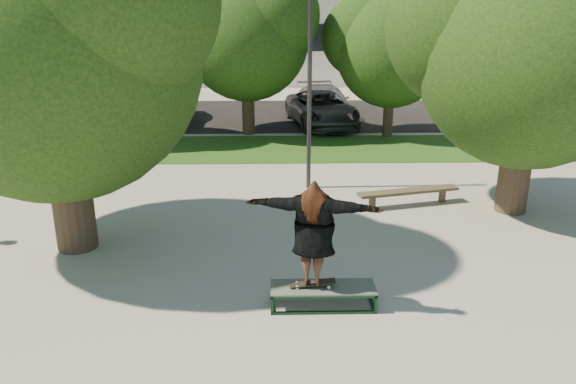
{
  "coord_description": "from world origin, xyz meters",
  "views": [
    {
      "loc": [
        0.07,
        -10.19,
        5.0
      ],
      "look_at": [
        0.32,
        0.6,
        1.35
      ],
      "focal_mm": 35.0,
      "sensor_mm": 36.0,
      "label": 1
    }
  ],
  "objects_px": {
    "tree_right": "(527,44)",
    "car_dark": "(172,105)",
    "tree_left": "(48,34)",
    "grind_box": "(323,296)",
    "car_silver_a": "(92,112)",
    "lamppost": "(310,76)",
    "car_silver_b": "(325,102)",
    "bench": "(408,192)",
    "car_grey": "(322,109)"
  },
  "relations": [
    {
      "from": "lamppost",
      "to": "car_silver_b",
      "type": "xyz_separation_m",
      "value": [
        1.33,
        10.21,
        -2.44
      ]
    },
    {
      "from": "grind_box",
      "to": "car_silver_b",
      "type": "distance_m",
      "value": 16.88
    },
    {
      "from": "car_dark",
      "to": "lamppost",
      "type": "bearing_deg",
      "value": -68.14
    },
    {
      "from": "car_silver_a",
      "to": "car_grey",
      "type": "bearing_deg",
      "value": -4.51
    },
    {
      "from": "tree_left",
      "to": "car_silver_b",
      "type": "bearing_deg",
      "value": 64.85
    },
    {
      "from": "car_dark",
      "to": "tree_right",
      "type": "bearing_deg",
      "value": -55.9
    },
    {
      "from": "tree_left",
      "to": "grind_box",
      "type": "bearing_deg",
      "value": -27.58
    },
    {
      "from": "lamppost",
      "to": "grind_box",
      "type": "height_order",
      "value": "lamppost"
    },
    {
      "from": "tree_right",
      "to": "bench",
      "type": "height_order",
      "value": "tree_right"
    },
    {
      "from": "tree_right",
      "to": "car_dark",
      "type": "bearing_deg",
      "value": 131.62
    },
    {
      "from": "bench",
      "to": "car_silver_b",
      "type": "distance_m",
      "value": 11.81
    },
    {
      "from": "grind_box",
      "to": "bench",
      "type": "relative_size",
      "value": 0.66
    },
    {
      "from": "grind_box",
      "to": "car_silver_b",
      "type": "xyz_separation_m",
      "value": [
        1.46,
        16.81,
        0.52
      ]
    },
    {
      "from": "bench",
      "to": "car_dark",
      "type": "bearing_deg",
      "value": 111.16
    },
    {
      "from": "tree_left",
      "to": "lamppost",
      "type": "height_order",
      "value": "tree_left"
    },
    {
      "from": "lamppost",
      "to": "grind_box",
      "type": "distance_m",
      "value": 7.24
    },
    {
      "from": "tree_right",
      "to": "grind_box",
      "type": "relative_size",
      "value": 3.62
    },
    {
      "from": "bench",
      "to": "car_grey",
      "type": "relative_size",
      "value": 0.53
    },
    {
      "from": "tree_right",
      "to": "car_dark",
      "type": "height_order",
      "value": "tree_right"
    },
    {
      "from": "bench",
      "to": "grind_box",
      "type": "bearing_deg",
      "value": -131.51
    },
    {
      "from": "car_grey",
      "to": "tree_left",
      "type": "bearing_deg",
      "value": -126.95
    },
    {
      "from": "tree_right",
      "to": "grind_box",
      "type": "distance_m",
      "value": 7.92
    },
    {
      "from": "car_silver_a",
      "to": "car_silver_b",
      "type": "relative_size",
      "value": 0.76
    },
    {
      "from": "tree_left",
      "to": "car_silver_b",
      "type": "height_order",
      "value": "tree_left"
    },
    {
      "from": "grind_box",
      "to": "car_silver_b",
      "type": "relative_size",
      "value": 0.37
    },
    {
      "from": "car_dark",
      "to": "car_grey",
      "type": "xyz_separation_m",
      "value": [
        6.62,
        -1.34,
        0.04
      ]
    },
    {
      "from": "tree_right",
      "to": "car_silver_a",
      "type": "distance_m",
      "value": 17.46
    },
    {
      "from": "car_silver_b",
      "to": "car_grey",
      "type": "bearing_deg",
      "value": -107.99
    },
    {
      "from": "tree_right",
      "to": "car_silver_b",
      "type": "bearing_deg",
      "value": 106.47
    },
    {
      "from": "lamppost",
      "to": "car_silver_a",
      "type": "xyz_separation_m",
      "value": [
        -8.66,
        8.5,
        -2.52
      ]
    },
    {
      "from": "tree_left",
      "to": "car_grey",
      "type": "bearing_deg",
      "value": 62.96
    },
    {
      "from": "tree_right",
      "to": "grind_box",
      "type": "bearing_deg",
      "value": -137.12
    },
    {
      "from": "car_silver_a",
      "to": "car_dark",
      "type": "bearing_deg",
      "value": 19.25
    },
    {
      "from": "tree_right",
      "to": "car_grey",
      "type": "bearing_deg",
      "value": 110.26
    },
    {
      "from": "tree_left",
      "to": "bench",
      "type": "relative_size",
      "value": 2.61
    },
    {
      "from": "car_grey",
      "to": "car_silver_b",
      "type": "distance_m",
      "value": 1.69
    },
    {
      "from": "bench",
      "to": "car_grey",
      "type": "distance_m",
      "value": 10.18
    },
    {
      "from": "tree_right",
      "to": "bench",
      "type": "xyz_separation_m",
      "value": [
        -2.42,
        0.38,
        -3.74
      ]
    },
    {
      "from": "grind_box",
      "to": "car_dark",
      "type": "bearing_deg",
      "value": 108.23
    },
    {
      "from": "car_silver_a",
      "to": "car_silver_b",
      "type": "distance_m",
      "value": 10.14
    },
    {
      "from": "lamppost",
      "to": "grind_box",
      "type": "relative_size",
      "value": 3.39
    },
    {
      "from": "grind_box",
      "to": "car_dark",
      "type": "distance_m",
      "value": 17.36
    },
    {
      "from": "lamppost",
      "to": "grind_box",
      "type": "bearing_deg",
      "value": -91.13
    },
    {
      "from": "car_silver_a",
      "to": "car_dark",
      "type": "relative_size",
      "value": 0.91
    },
    {
      "from": "grind_box",
      "to": "car_grey",
      "type": "xyz_separation_m",
      "value": [
        1.19,
        15.14,
        0.52
      ]
    },
    {
      "from": "tree_right",
      "to": "car_silver_a",
      "type": "height_order",
      "value": "tree_right"
    },
    {
      "from": "lamppost",
      "to": "bench",
      "type": "relative_size",
      "value": 2.24
    },
    {
      "from": "car_dark",
      "to": "car_silver_b",
      "type": "xyz_separation_m",
      "value": [
        6.89,
        0.33,
        0.04
      ]
    },
    {
      "from": "car_grey",
      "to": "car_silver_b",
      "type": "xyz_separation_m",
      "value": [
        0.27,
        1.67,
        -0.0
      ]
    },
    {
      "from": "tree_right",
      "to": "car_dark",
      "type": "relative_size",
      "value": 1.59
    }
  ]
}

